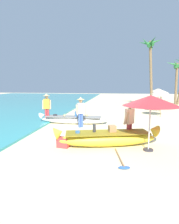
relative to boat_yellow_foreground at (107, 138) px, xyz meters
name	(u,v)px	position (x,y,z in m)	size (l,w,h in m)	color
ground_plane	(111,138)	(0.12, 1.14, -0.32)	(80.00, 80.00, 0.00)	beige
boat_yellow_foreground	(107,138)	(0.00, 0.00, 0.00)	(4.22, 1.76, 0.88)	yellow
boat_white_midground	(73,120)	(-2.32, 3.71, -0.05)	(4.40, 0.78, 0.78)	white
person_vendor_hatted	(81,110)	(-1.66, 2.84, 0.68)	(0.57, 0.46, 1.73)	#3D5BA8
person_tourist_customer	(129,120)	(0.89, 0.61, 0.63)	(0.52, 0.55, 1.67)	#B2383D
person_vendor_assistant	(47,106)	(-4.02, 3.69, 0.77)	(0.58, 0.44, 1.87)	#B2383D
patio_umbrella_large	(151,101)	(1.54, -0.28, 1.54)	(1.99, 1.99, 2.06)	#B7B7BC
parasol_row_0	(162,94)	(3.65, 7.09, 1.43)	(1.60, 1.60, 1.91)	#8E6B47
parasol_row_1	(161,92)	(4.14, 9.56, 1.43)	(1.60, 1.60, 1.91)	#8E6B47
parasol_row_2	(161,91)	(4.75, 12.25, 1.43)	(1.60, 1.60, 1.91)	#8E6B47
parasol_row_3	(159,90)	(5.08, 14.61, 1.43)	(1.60, 1.60, 1.91)	#8E6B47
parasol_row_4	(158,90)	(5.57, 17.16, 1.43)	(1.60, 1.60, 1.91)	#8E6B47
palm_tree_leaning_seaward	(150,54)	(3.68, 13.09, 5.29)	(2.35, 2.65, 7.17)	brown
palm_tree_far_behind	(177,69)	(7.20, 15.70, 3.90)	(2.43, 2.79, 5.20)	brown
cooler_box	(63,142)	(-1.68, -0.42, -0.12)	(0.46, 0.31, 0.39)	#C63838
paddle	(121,161)	(0.52, -1.39, -0.29)	(0.49, 1.61, 0.05)	#8E6B47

